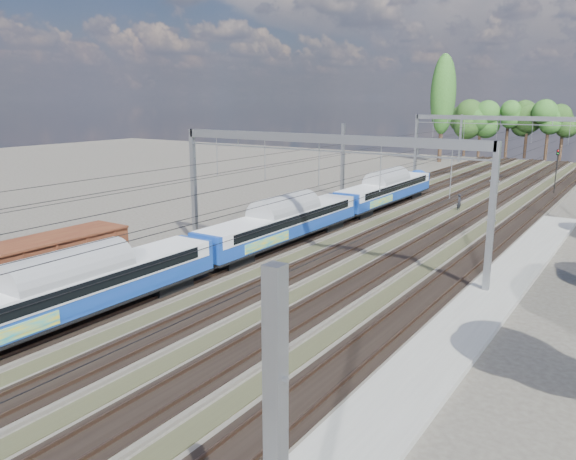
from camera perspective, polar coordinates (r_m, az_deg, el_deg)
The scene contains 10 objects.
track_bed at distance 52.57m, azimuth 11.39°, elevation 0.66°, with size 21.00×130.00×0.34m.
platform at distance 26.24m, azimuth 14.84°, elevation -12.40°, with size 3.00×70.00×0.30m, color gray.
catenary at distance 58.66m, azimuth 14.88°, elevation 7.99°, with size 25.65×130.00×9.00m.
tree_belt at distance 96.95m, azimuth 25.62°, elevation 10.00°, with size 39.66×98.94×12.23m.
poplar at distance 106.13m, azimuth 15.49°, elevation 13.08°, with size 4.40×4.40×19.04m.
emu_train at distance 42.99m, azimuth -0.65°, elevation 1.20°, with size 2.72×57.67×3.98m.
freight_boxcar at distance 33.51m, azimuth -26.24°, elevation -4.01°, with size 2.85×13.74×3.54m.
worker at distance 60.47m, azimuth 17.01°, elevation 2.71°, with size 0.64×0.42×1.75m, color black.
signal_near at distance 79.87m, azimuth 20.65°, elevation 6.64°, with size 0.37×0.34×5.24m.
signal_far at distance 74.29m, azimuth 25.63°, elevation 5.85°, with size 0.39×0.36×5.43m.
Camera 1 is at (19.15, -2.65, 11.30)m, focal length 35.00 mm.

